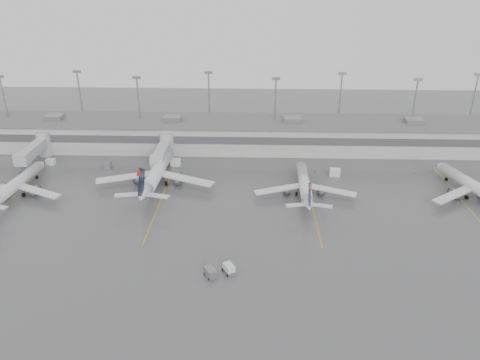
{
  "coord_description": "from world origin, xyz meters",
  "views": [
    {
      "loc": [
        4.14,
        -72.78,
        50.05
      ],
      "look_at": [
        0.94,
        24.0,
        5.0
      ],
      "focal_mm": 35.0,
      "sensor_mm": 36.0,
      "label": 1
    }
  ],
  "objects_px": {
    "jet_mid_right": "(305,185)",
    "jet_far_right": "(474,187)",
    "baggage_tug": "(229,270)",
    "jet_far_left": "(15,185)",
    "jet_mid_left": "(157,172)"
  },
  "relations": [
    {
      "from": "jet_mid_right",
      "to": "jet_far_right",
      "type": "xyz_separation_m",
      "value": [
        39.38,
        -0.03,
        0.1
      ]
    },
    {
      "from": "jet_far_right",
      "to": "baggage_tug",
      "type": "relative_size",
      "value": 8.74
    },
    {
      "from": "jet_mid_right",
      "to": "baggage_tug",
      "type": "relative_size",
      "value": 8.63
    },
    {
      "from": "jet_far_left",
      "to": "jet_mid_right",
      "type": "distance_m",
      "value": 68.12
    },
    {
      "from": "jet_far_left",
      "to": "baggage_tug",
      "type": "distance_m",
      "value": 59.42
    },
    {
      "from": "jet_far_left",
      "to": "jet_mid_left",
      "type": "height_order",
      "value": "jet_mid_left"
    },
    {
      "from": "jet_far_left",
      "to": "jet_mid_left",
      "type": "xyz_separation_m",
      "value": [
        32.16,
        7.17,
        0.55
      ]
    },
    {
      "from": "baggage_tug",
      "to": "jet_mid_right",
      "type": "bearing_deg",
      "value": 32.39
    },
    {
      "from": "jet_mid_right",
      "to": "jet_far_right",
      "type": "distance_m",
      "value": 39.38
    },
    {
      "from": "jet_mid_left",
      "to": "jet_mid_right",
      "type": "bearing_deg",
      "value": -5.33
    },
    {
      "from": "jet_far_left",
      "to": "jet_far_right",
      "type": "xyz_separation_m",
      "value": [
        107.45,
        2.48,
        0.05
      ]
    },
    {
      "from": "jet_far_right",
      "to": "baggage_tug",
      "type": "distance_m",
      "value": 63.81
    },
    {
      "from": "jet_mid_right",
      "to": "jet_far_right",
      "type": "height_order",
      "value": "jet_far_right"
    },
    {
      "from": "jet_far_left",
      "to": "jet_far_right",
      "type": "height_order",
      "value": "jet_far_right"
    },
    {
      "from": "jet_mid_right",
      "to": "baggage_tug",
      "type": "distance_m",
      "value": 35.34
    }
  ]
}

